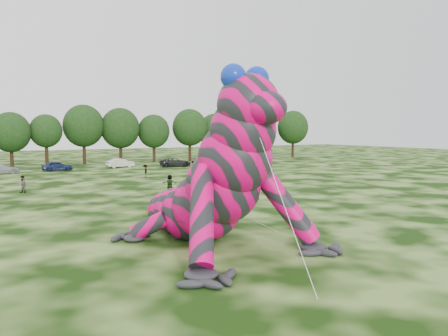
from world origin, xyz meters
TOP-DOWN VIEW (x-y plane):
  - ground at (0.00, 0.00)m, footprint 240.00×240.00m
  - inflatable_gecko at (1.87, 1.50)m, footprint 18.08×20.48m
  - flying_kite at (14.41, 8.14)m, footprint 2.55×3.78m
  - tree_8 at (-4.22, 56.99)m, footprint 6.14×5.53m
  - tree_9 at (1.06, 57.35)m, footprint 5.27×4.74m
  - tree_10 at (7.40, 58.58)m, footprint 7.09×6.38m
  - tree_11 at (13.79, 58.20)m, footprint 7.01×6.31m
  - tree_12 at (20.01, 57.74)m, footprint 5.99×5.39m
  - tree_13 at (27.13, 57.13)m, footprint 6.83×6.15m
  - tree_14 at (33.46, 58.72)m, footprint 6.82×6.14m
  - tree_15 at (38.47, 57.77)m, footprint 7.17×6.45m
  - tree_16 at (45.45, 59.37)m, footprint 6.26×5.63m
  - tree_17 at (51.95, 56.66)m, footprint 6.98×6.28m
  - car_4 at (1.31, 47.73)m, footprint 4.42×1.90m
  - car_5 at (11.18, 49.39)m, footprint 4.66×2.13m
  - car_6 at (19.67, 46.57)m, footprint 5.42×2.99m
  - car_7 at (29.45, 49.37)m, footprint 5.26×2.96m
  - spectator_3 at (16.92, 33.89)m, footprint 1.06×1.11m
  - spectator_1 at (-5.02, 25.56)m, footprint 1.02×1.04m
  - spectator_2 at (9.80, 32.97)m, footprint 0.94×1.21m
  - spectator_5 at (7.48, 18.93)m, footprint 1.70×1.02m

SIDE VIEW (x-z plane):
  - ground at x=0.00m, z-range 0.00..0.00m
  - car_6 at x=19.67m, z-range 0.00..1.44m
  - car_7 at x=29.45m, z-range 0.00..1.44m
  - car_5 at x=11.18m, z-range 0.00..1.48m
  - car_4 at x=1.31m, z-range 0.00..1.49m
  - spectator_2 at x=9.80m, z-range 0.00..1.65m
  - spectator_1 at x=-5.02m, z-range 0.00..1.69m
  - spectator_5 at x=7.48m, z-range 0.00..1.75m
  - spectator_3 at x=16.92m, z-range 0.00..1.85m
  - tree_9 at x=1.06m, z-range 0.00..8.68m
  - tree_8 at x=-4.22m, z-range 0.00..8.94m
  - tree_12 at x=20.01m, z-range 0.00..8.97m
  - inflatable_gecko at x=1.87m, z-range 0.00..9.15m
  - tree_16 at x=45.45m, z-range 0.00..9.37m
  - tree_14 at x=33.46m, z-range 0.00..9.40m
  - tree_15 at x=38.47m, z-range 0.00..9.63m
  - tree_11 at x=13.79m, z-range 0.00..10.07m
  - tree_13 at x=27.13m, z-range 0.00..10.13m
  - tree_17 at x=51.95m, z-range 0.00..10.30m
  - tree_10 at x=7.40m, z-range 0.00..10.50m
  - flying_kite at x=14.41m, z-range 6.90..24.84m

